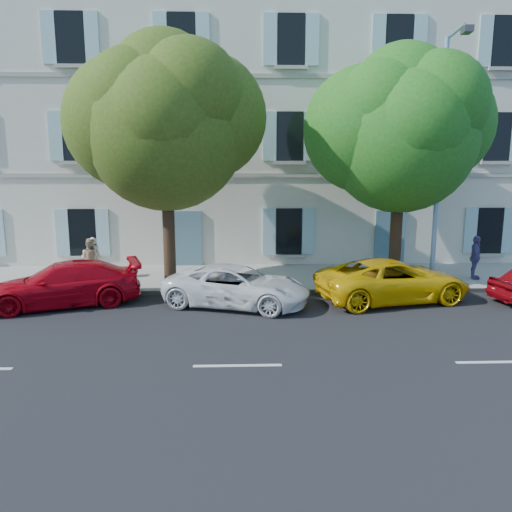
{
  "coord_description": "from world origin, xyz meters",
  "views": [
    {
      "loc": [
        0.05,
        -14.59,
        4.49
      ],
      "look_at": [
        0.62,
        2.0,
        1.4
      ],
      "focal_mm": 35.0,
      "sensor_mm": 36.0,
      "label": 1
    }
  ],
  "objects_px": {
    "pedestrian_b": "(90,259)",
    "pedestrian_a": "(93,258)",
    "car_red_coupe": "(63,284)",
    "tree_right": "(401,138)",
    "car_white_coupe": "(237,286)",
    "street_lamp": "(442,149)",
    "car_yellow_supercar": "(393,280)",
    "tree_left": "(166,131)",
    "pedestrian_c": "(475,257)"
  },
  "relations": [
    {
      "from": "pedestrian_b",
      "to": "pedestrian_a",
      "type": "bearing_deg",
      "value": -85.94
    },
    {
      "from": "car_red_coupe",
      "to": "tree_right",
      "type": "distance_m",
      "value": 12.45
    },
    {
      "from": "car_white_coupe",
      "to": "pedestrian_a",
      "type": "bearing_deg",
      "value": 75.2
    },
    {
      "from": "street_lamp",
      "to": "pedestrian_a",
      "type": "bearing_deg",
      "value": 171.02
    },
    {
      "from": "car_yellow_supercar",
      "to": "street_lamp",
      "type": "height_order",
      "value": "street_lamp"
    },
    {
      "from": "pedestrian_b",
      "to": "street_lamp",
      "type": "bearing_deg",
      "value": -170.77
    },
    {
      "from": "car_yellow_supercar",
      "to": "pedestrian_a",
      "type": "height_order",
      "value": "pedestrian_a"
    },
    {
      "from": "car_white_coupe",
      "to": "tree_left",
      "type": "distance_m",
      "value": 5.82
    },
    {
      "from": "car_red_coupe",
      "to": "pedestrian_b",
      "type": "relative_size",
      "value": 3.07
    },
    {
      "from": "pedestrian_a",
      "to": "pedestrian_c",
      "type": "relative_size",
      "value": 0.95
    },
    {
      "from": "car_yellow_supercar",
      "to": "tree_left",
      "type": "relative_size",
      "value": 0.6
    },
    {
      "from": "car_white_coupe",
      "to": "pedestrian_a",
      "type": "height_order",
      "value": "pedestrian_a"
    },
    {
      "from": "car_yellow_supercar",
      "to": "tree_left",
      "type": "height_order",
      "value": "tree_left"
    },
    {
      "from": "car_red_coupe",
      "to": "car_yellow_supercar",
      "type": "xyz_separation_m",
      "value": [
        10.68,
        0.16,
        0.0
      ]
    },
    {
      "from": "car_white_coupe",
      "to": "pedestrian_c",
      "type": "distance_m",
      "value": 9.48
    },
    {
      "from": "tree_left",
      "to": "pedestrian_a",
      "type": "relative_size",
      "value": 5.34
    },
    {
      "from": "car_yellow_supercar",
      "to": "tree_right",
      "type": "height_order",
      "value": "tree_right"
    },
    {
      "from": "street_lamp",
      "to": "pedestrian_a",
      "type": "distance_m",
      "value": 13.25
    },
    {
      "from": "car_white_coupe",
      "to": "car_yellow_supercar",
      "type": "height_order",
      "value": "car_yellow_supercar"
    },
    {
      "from": "car_white_coupe",
      "to": "street_lamp",
      "type": "height_order",
      "value": "street_lamp"
    },
    {
      "from": "pedestrian_a",
      "to": "pedestrian_c",
      "type": "height_order",
      "value": "pedestrian_c"
    },
    {
      "from": "tree_left",
      "to": "pedestrian_a",
      "type": "height_order",
      "value": "tree_left"
    },
    {
      "from": "car_red_coupe",
      "to": "car_white_coupe",
      "type": "relative_size",
      "value": 1.04
    },
    {
      "from": "tree_left",
      "to": "tree_right",
      "type": "height_order",
      "value": "tree_left"
    },
    {
      "from": "car_white_coupe",
      "to": "tree_left",
      "type": "relative_size",
      "value": 0.55
    },
    {
      "from": "tree_right",
      "to": "street_lamp",
      "type": "relative_size",
      "value": 0.96
    },
    {
      "from": "tree_left",
      "to": "tree_right",
      "type": "xyz_separation_m",
      "value": [
        8.17,
        0.41,
        -0.21
      ]
    },
    {
      "from": "car_yellow_supercar",
      "to": "pedestrian_a",
      "type": "distance_m",
      "value": 11.11
    },
    {
      "from": "car_yellow_supercar",
      "to": "pedestrian_b",
      "type": "height_order",
      "value": "pedestrian_b"
    },
    {
      "from": "pedestrian_a",
      "to": "tree_left",
      "type": "bearing_deg",
      "value": 128.64
    },
    {
      "from": "tree_left",
      "to": "tree_right",
      "type": "bearing_deg",
      "value": 2.86
    },
    {
      "from": "tree_left",
      "to": "pedestrian_b",
      "type": "height_order",
      "value": "tree_left"
    },
    {
      "from": "car_yellow_supercar",
      "to": "pedestrian_a",
      "type": "relative_size",
      "value": 3.19
    },
    {
      "from": "pedestrian_c",
      "to": "car_red_coupe",
      "type": "bearing_deg",
      "value": 119.03
    },
    {
      "from": "tree_right",
      "to": "pedestrian_b",
      "type": "bearing_deg",
      "value": 175.26
    },
    {
      "from": "car_red_coupe",
      "to": "street_lamp",
      "type": "bearing_deg",
      "value": 77.98
    },
    {
      "from": "pedestrian_a",
      "to": "pedestrian_c",
      "type": "distance_m",
      "value": 14.57
    },
    {
      "from": "car_yellow_supercar",
      "to": "pedestrian_c",
      "type": "bearing_deg",
      "value": -70.67
    },
    {
      "from": "car_white_coupe",
      "to": "car_yellow_supercar",
      "type": "relative_size",
      "value": 0.92
    },
    {
      "from": "street_lamp",
      "to": "pedestrian_c",
      "type": "xyz_separation_m",
      "value": [
        2.09,
        1.28,
        -3.98
      ]
    },
    {
      "from": "tree_left",
      "to": "car_white_coupe",
      "type": "bearing_deg",
      "value": -39.58
    },
    {
      "from": "street_lamp",
      "to": "tree_right",
      "type": "bearing_deg",
      "value": 144.8
    },
    {
      "from": "tree_left",
      "to": "pedestrian_c",
      "type": "relative_size",
      "value": 5.07
    },
    {
      "from": "pedestrian_c",
      "to": "tree_right",
      "type": "bearing_deg",
      "value": 116.94
    },
    {
      "from": "street_lamp",
      "to": "car_red_coupe",
      "type": "bearing_deg",
      "value": -173.92
    },
    {
      "from": "car_yellow_supercar",
      "to": "car_white_coupe",
      "type": "bearing_deg",
      "value": 81.66
    },
    {
      "from": "tree_right",
      "to": "street_lamp",
      "type": "distance_m",
      "value": 1.48
    },
    {
      "from": "tree_right",
      "to": "pedestrian_b",
      "type": "xyz_separation_m",
      "value": [
        -11.36,
        0.94,
        -4.43
      ]
    },
    {
      "from": "car_white_coupe",
      "to": "tree_right",
      "type": "bearing_deg",
      "value": -49.86
    },
    {
      "from": "car_yellow_supercar",
      "to": "tree_left",
      "type": "bearing_deg",
      "value": 65.43
    }
  ]
}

